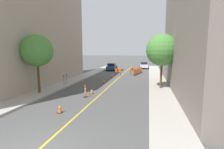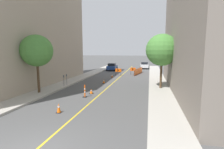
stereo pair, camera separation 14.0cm
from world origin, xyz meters
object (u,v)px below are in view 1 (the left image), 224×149
(arrow_barricade_primary, at_px, (118,71))
(parked_car_curb_near, at_px, (112,67))
(traffic_cone_third, at_px, (104,81))
(parking_meter_near_curb, at_px, (64,78))
(arrow_barricade_secondary, at_px, (133,70))
(parked_car_curb_mid, at_px, (144,65))
(traffic_cone_fourth, at_px, (112,76))
(delineator_post_front, at_px, (85,92))
(traffic_cone_nearest, at_px, (60,108))
(traffic_cone_second, at_px, (92,91))
(street_tree_right_near, at_px, (162,50))
(parking_meter_far_curb, at_px, (67,77))
(street_tree_left_near, at_px, (37,51))

(arrow_barricade_primary, height_order, parked_car_curb_near, parked_car_curb_near)
(traffic_cone_third, bearing_deg, parking_meter_near_curb, -138.09)
(arrow_barricade_secondary, xyz_separation_m, parked_car_curb_mid, (1.63, 11.83, -0.13))
(traffic_cone_fourth, xyz_separation_m, delineator_post_front, (0.08, -12.31, 0.26))
(traffic_cone_nearest, height_order, traffic_cone_third, traffic_cone_nearest)
(parked_car_curb_near, bearing_deg, delineator_post_front, -86.87)
(traffic_cone_fourth, bearing_deg, traffic_cone_second, -88.87)
(street_tree_right_near, bearing_deg, arrow_barricade_primary, 123.73)
(parked_car_curb_near, bearing_deg, parking_meter_near_curb, -97.91)
(traffic_cone_fourth, relative_size, parked_car_curb_mid, 0.11)
(traffic_cone_third, distance_m, arrow_barricade_primary, 7.55)
(delineator_post_front, distance_m, arrow_barricade_primary, 14.62)
(delineator_post_front, distance_m, parking_meter_near_curb, 5.40)
(traffic_cone_second, bearing_deg, parked_car_curb_mid, 80.52)
(parking_meter_far_curb, bearing_deg, parking_meter_near_curb, -90.00)
(traffic_cone_nearest, bearing_deg, parked_car_curb_near, 94.19)
(delineator_post_front, xyz_separation_m, parked_car_curb_near, (-2.24, 22.31, 0.30))
(traffic_cone_third, bearing_deg, parking_meter_far_curb, -144.59)
(street_tree_left_near, bearing_deg, parking_meter_near_curb, 75.12)
(traffic_cone_nearest, distance_m, traffic_cone_fourth, 16.54)
(traffic_cone_nearest, xyz_separation_m, parking_meter_far_curb, (-3.69, 8.57, 0.77))
(traffic_cone_fourth, distance_m, arrow_barricade_secondary, 4.79)
(traffic_cone_second, xyz_separation_m, traffic_cone_fourth, (-0.21, 10.90, 0.01))
(arrow_barricade_primary, xyz_separation_m, parked_car_curb_mid, (4.02, 13.21, -0.07))
(arrow_barricade_secondary, distance_m, street_tree_right_near, 12.32)
(delineator_post_front, height_order, arrow_barricade_primary, arrow_barricade_primary)
(parked_car_curb_mid, height_order, street_tree_left_near, street_tree_left_near)
(traffic_cone_nearest, xyz_separation_m, street_tree_right_near, (7.31, 9.12, 4.00))
(delineator_post_front, relative_size, street_tree_left_near, 0.21)
(arrow_barricade_secondary, bearing_deg, parking_meter_far_curb, -121.60)
(traffic_cone_second, height_order, street_tree_left_near, street_tree_left_near)
(parked_car_curb_mid, relative_size, street_tree_left_near, 0.78)
(traffic_cone_nearest, bearing_deg, traffic_cone_second, 85.65)
(parking_meter_near_curb, xyz_separation_m, parking_meter_far_curb, (0.00, 0.73, 0.01))
(arrow_barricade_primary, bearing_deg, traffic_cone_fourth, -104.69)
(traffic_cone_third, height_order, street_tree_right_near, street_tree_right_near)
(traffic_cone_fourth, bearing_deg, street_tree_left_near, -111.64)
(parking_meter_far_curb, bearing_deg, street_tree_left_near, -102.36)
(delineator_post_front, height_order, parked_car_curb_mid, parked_car_curb_mid)
(traffic_cone_nearest, height_order, parking_meter_near_curb, parking_meter_near_curb)
(traffic_cone_second, distance_m, parked_car_curb_mid, 26.79)
(parked_car_curb_near, relative_size, parked_car_curb_mid, 1.00)
(traffic_cone_fourth, relative_size, arrow_barricade_secondary, 0.39)
(parked_car_curb_mid, xyz_separation_m, parking_meter_near_curb, (-8.53, -24.22, 0.29))
(arrow_barricade_secondary, relative_size, parked_car_curb_mid, 0.30)
(traffic_cone_nearest, xyz_separation_m, traffic_cone_second, (0.43, 5.64, -0.10))
(parking_meter_near_curb, relative_size, street_tree_right_near, 0.22)
(arrow_barricade_primary, xyz_separation_m, parking_meter_far_curb, (-4.50, -10.28, 0.24))
(arrow_barricade_primary, distance_m, street_tree_left_near, 15.78)
(parked_car_curb_mid, bearing_deg, delineator_post_front, -101.29)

